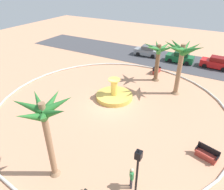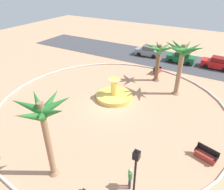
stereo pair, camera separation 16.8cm
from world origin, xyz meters
TOP-DOWN VIEW (x-y plane):
  - ground_plane at (0.00, 0.00)m, footprint 80.00×80.00m
  - plaza_curb at (0.00, 0.00)m, footprint 22.93×22.93m
  - street_asphalt at (0.00, 15.87)m, footprint 48.00×8.00m
  - fountain at (-0.48, 1.51)m, footprint 3.92×3.92m
  - palm_tree_near_fountain at (0.94, -9.10)m, footprint 3.50×3.44m
  - palm_tree_by_curb at (1.87, 7.96)m, footprint 3.79×3.57m
  - palm_tree_mid_plaza at (5.01, 5.79)m, footprint 4.13×4.15m
  - bench_east at (9.49, -2.68)m, footprint 1.68×0.92m
  - bench_west at (1.26, 10.15)m, footprint 0.70×1.65m
  - lamppost at (6.48, -8.59)m, footprint 0.32×0.32m
  - person_cyclist_helmet at (5.78, -7.53)m, footprint 0.36×0.45m
  - parked_car_leftmost at (-2.42, 16.07)m, footprint 4.08×2.08m
  - parked_car_second at (2.98, 15.72)m, footprint 4.03×1.98m
  - parked_car_third at (7.95, 15.96)m, footprint 4.08×2.08m

SIDE VIEW (x-z plane):
  - ground_plane at x=0.00m, z-range 0.00..0.00m
  - street_asphalt at x=0.00m, z-range 0.00..0.03m
  - plaza_curb at x=0.00m, z-range 0.00..0.20m
  - fountain at x=-0.48m, z-range -0.82..1.46m
  - bench_east at x=9.49m, z-range -0.15..0.85m
  - bench_west at x=1.26m, z-range -0.15..0.85m
  - parked_car_leftmost at x=-2.42m, z-range -0.05..1.61m
  - parked_car_second at x=2.98m, z-range -0.05..1.61m
  - parked_car_third at x=7.95m, z-range -0.05..1.61m
  - person_cyclist_helmet at x=5.78m, z-range 0.10..1.76m
  - lamppost at x=6.48m, z-range 0.38..4.85m
  - palm_tree_by_curb at x=1.87m, z-range 1.00..5.82m
  - palm_tree_mid_plaza at x=5.01m, z-range 1.52..7.40m
  - palm_tree_near_fountain at x=0.94m, z-range 1.64..7.53m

